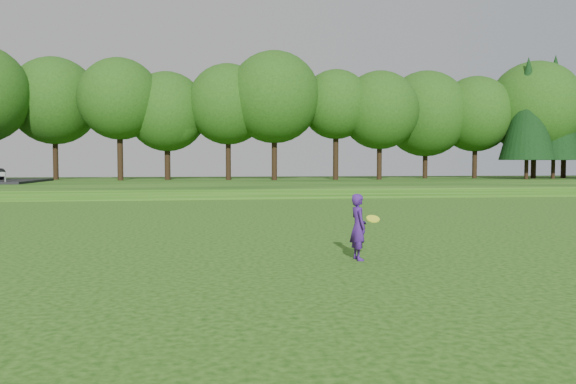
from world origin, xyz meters
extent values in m
plane|color=#133B0B|center=(0.00, 0.00, 0.00)|extent=(140.00, 140.00, 0.00)
cube|color=#133B0B|center=(0.00, 34.00, 0.30)|extent=(130.00, 30.00, 0.60)
cube|color=gray|center=(0.00, 20.00, 0.02)|extent=(130.00, 1.60, 0.04)
imported|color=#3E1973|center=(4.59, -1.43, 0.73)|extent=(0.40, 0.57, 1.46)
cylinder|color=#D0E424|center=(4.78, -1.90, 0.95)|extent=(0.28, 0.27, 0.14)
camera|label=1|loc=(1.35, -13.37, 2.14)|focal=35.00mm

